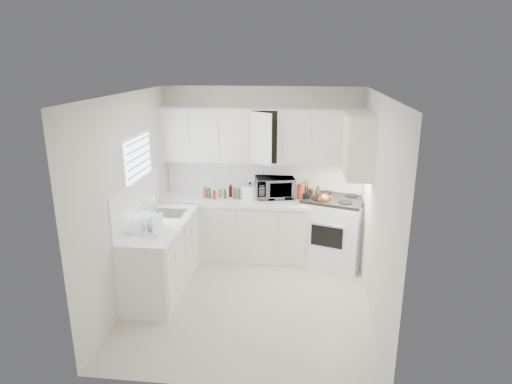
# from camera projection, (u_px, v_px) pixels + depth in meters

# --- Properties ---
(floor) EXTENTS (3.20, 3.20, 0.00)m
(floor) POSITION_uv_depth(u_px,v_px,m) (250.00, 300.00, 5.71)
(floor) COLOR beige
(floor) RESTS_ON ground
(ceiling) EXTENTS (3.20, 3.20, 0.00)m
(ceiling) POSITION_uv_depth(u_px,v_px,m) (249.00, 95.00, 4.96)
(ceiling) COLOR white
(ceiling) RESTS_ON ground
(wall_back) EXTENTS (3.00, 0.00, 3.00)m
(wall_back) POSITION_uv_depth(u_px,v_px,m) (263.00, 172.00, 6.86)
(wall_back) COLOR beige
(wall_back) RESTS_ON ground
(wall_front) EXTENTS (3.00, 0.00, 3.00)m
(wall_front) POSITION_uv_depth(u_px,v_px,m) (226.00, 263.00, 3.81)
(wall_front) COLOR beige
(wall_front) RESTS_ON ground
(wall_left) EXTENTS (0.00, 3.20, 3.20)m
(wall_left) POSITION_uv_depth(u_px,v_px,m) (130.00, 200.00, 5.50)
(wall_left) COLOR beige
(wall_left) RESTS_ON ground
(wall_right) EXTENTS (0.00, 3.20, 3.20)m
(wall_right) POSITION_uv_depth(u_px,v_px,m) (377.00, 209.00, 5.17)
(wall_right) COLOR beige
(wall_right) RESTS_ON ground
(window_blinds) EXTENTS (0.06, 0.96, 1.06)m
(window_blinds) POSITION_uv_depth(u_px,v_px,m) (140.00, 174.00, 5.75)
(window_blinds) COLOR white
(window_blinds) RESTS_ON wall_left
(lower_cabinets_back) EXTENTS (2.22, 0.60, 0.90)m
(lower_cabinets_back) POSITION_uv_depth(u_px,v_px,m) (235.00, 229.00, 6.86)
(lower_cabinets_back) COLOR beige
(lower_cabinets_back) RESTS_ON floor
(lower_cabinets_left) EXTENTS (0.60, 1.60, 0.90)m
(lower_cabinets_left) POSITION_uv_depth(u_px,v_px,m) (162.00, 257.00, 5.90)
(lower_cabinets_left) COLOR beige
(lower_cabinets_left) RESTS_ON floor
(countertop_back) EXTENTS (2.24, 0.64, 0.05)m
(countertop_back) POSITION_uv_depth(u_px,v_px,m) (235.00, 200.00, 6.71)
(countertop_back) COLOR silver
(countertop_back) RESTS_ON lower_cabinets_back
(countertop_left) EXTENTS (0.64, 1.62, 0.05)m
(countertop_left) POSITION_uv_depth(u_px,v_px,m) (161.00, 224.00, 5.76)
(countertop_left) COLOR silver
(countertop_left) RESTS_ON lower_cabinets_left
(backsplash_back) EXTENTS (2.98, 0.02, 0.55)m
(backsplash_back) POSITION_uv_depth(u_px,v_px,m) (262.00, 177.00, 6.87)
(backsplash_back) COLOR silver
(backsplash_back) RESTS_ON wall_back
(backsplash_left) EXTENTS (0.02, 1.60, 0.55)m
(backsplash_left) POSITION_uv_depth(u_px,v_px,m) (137.00, 201.00, 5.71)
(backsplash_left) COLOR silver
(backsplash_left) RESTS_ON wall_left
(upper_cabinets_back) EXTENTS (3.00, 0.33, 0.80)m
(upper_cabinets_back) POSITION_uv_depth(u_px,v_px,m) (262.00, 162.00, 6.64)
(upper_cabinets_back) COLOR beige
(upper_cabinets_back) RESTS_ON wall_back
(upper_cabinets_right) EXTENTS (0.33, 0.90, 0.80)m
(upper_cabinets_right) POSITION_uv_depth(u_px,v_px,m) (356.00, 175.00, 5.91)
(upper_cabinets_right) COLOR beige
(upper_cabinets_right) RESTS_ON wall_right
(sink) EXTENTS (0.42, 0.38, 0.30)m
(sink) POSITION_uv_depth(u_px,v_px,m) (168.00, 205.00, 6.05)
(sink) COLOR gray
(sink) RESTS_ON countertop_left
(stove) EXTENTS (1.04, 0.94, 1.32)m
(stove) POSITION_uv_depth(u_px,v_px,m) (334.00, 222.00, 6.60)
(stove) COLOR white
(stove) RESTS_ON floor
(tea_kettle) EXTENTS (0.27, 0.23, 0.24)m
(tea_kettle) POSITION_uv_depth(u_px,v_px,m) (323.00, 199.00, 6.35)
(tea_kettle) COLOR brown
(tea_kettle) RESTS_ON stove
(frying_pan) EXTENTS (0.34, 0.47, 0.04)m
(frying_pan) POSITION_uv_depth(u_px,v_px,m) (346.00, 199.00, 6.64)
(frying_pan) COLOR black
(frying_pan) RESTS_ON stove
(microwave) EXTENTS (0.63, 0.44, 0.39)m
(microwave) POSITION_uv_depth(u_px,v_px,m) (275.00, 185.00, 6.73)
(microwave) COLOR gray
(microwave) RESTS_ON countertop_back
(rice_cooker) EXTENTS (0.32, 0.32, 0.26)m
(rice_cooker) POSITION_uv_depth(u_px,v_px,m) (250.00, 190.00, 6.69)
(rice_cooker) COLOR white
(rice_cooker) RESTS_ON countertop_back
(paper_towel) EXTENTS (0.12, 0.12, 0.27)m
(paper_towel) POSITION_uv_depth(u_px,v_px,m) (264.00, 187.00, 6.84)
(paper_towel) COLOR white
(paper_towel) RESTS_ON countertop_back
(utensil_crock) EXTENTS (0.14, 0.14, 0.37)m
(utensil_crock) POSITION_uv_depth(u_px,v_px,m) (306.00, 192.00, 6.43)
(utensil_crock) COLOR black
(utensil_crock) RESTS_ON countertop_back
(dish_rack) EXTENTS (0.46, 0.37, 0.24)m
(dish_rack) POSITION_uv_depth(u_px,v_px,m) (147.00, 222.00, 5.43)
(dish_rack) COLOR white
(dish_rack) RESTS_ON countertop_left
(spice_left_0) EXTENTS (0.06, 0.06, 0.13)m
(spice_left_0) POSITION_uv_depth(u_px,v_px,m) (207.00, 191.00, 6.86)
(spice_left_0) COLOR #A0472B
(spice_left_0) RESTS_ON countertop_back
(spice_left_1) EXTENTS (0.06, 0.06, 0.13)m
(spice_left_1) POSITION_uv_depth(u_px,v_px,m) (210.00, 193.00, 6.76)
(spice_left_1) COLOR #216435
(spice_left_1) RESTS_ON countertop_back
(spice_left_2) EXTENTS (0.06, 0.06, 0.13)m
(spice_left_2) POSITION_uv_depth(u_px,v_px,m) (216.00, 192.00, 6.84)
(spice_left_2) COLOR red
(spice_left_2) RESTS_ON countertop_back
(spice_left_3) EXTENTS (0.06, 0.06, 0.13)m
(spice_left_3) POSITION_uv_depth(u_px,v_px,m) (220.00, 194.00, 6.75)
(spice_left_3) COLOR gold
(spice_left_3) RESTS_ON countertop_back
(spice_left_4) EXTENTS (0.06, 0.06, 0.13)m
(spice_left_4) POSITION_uv_depth(u_px,v_px,m) (226.00, 192.00, 6.83)
(spice_left_4) COLOR #533A17
(spice_left_4) RESTS_ON countertop_back
(spice_left_5) EXTENTS (0.06, 0.06, 0.13)m
(spice_left_5) POSITION_uv_depth(u_px,v_px,m) (230.00, 194.00, 6.73)
(spice_left_5) COLOR black
(spice_left_5) RESTS_ON countertop_back
(spice_left_6) EXTENTS (0.06, 0.06, 0.13)m
(spice_left_6) POSITION_uv_depth(u_px,v_px,m) (235.00, 192.00, 6.81)
(spice_left_6) COLOR #A0472B
(spice_left_6) RESTS_ON countertop_back
(spice_left_7) EXTENTS (0.06, 0.06, 0.13)m
(spice_left_7) POSITION_uv_depth(u_px,v_px,m) (239.00, 194.00, 6.72)
(spice_left_7) COLOR #216435
(spice_left_7) RESTS_ON countertop_back
(sauce_right_0) EXTENTS (0.06, 0.06, 0.19)m
(sauce_right_0) POSITION_uv_depth(u_px,v_px,m) (300.00, 192.00, 6.73)
(sauce_right_0) COLOR red
(sauce_right_0) RESTS_ON countertop_back
(sauce_right_1) EXTENTS (0.06, 0.06, 0.19)m
(sauce_right_1) POSITION_uv_depth(u_px,v_px,m) (303.00, 193.00, 6.67)
(sauce_right_1) COLOR gold
(sauce_right_1) RESTS_ON countertop_back
(sauce_right_2) EXTENTS (0.06, 0.06, 0.19)m
(sauce_right_2) POSITION_uv_depth(u_px,v_px,m) (307.00, 192.00, 6.72)
(sauce_right_2) COLOR #533A17
(sauce_right_2) RESTS_ON countertop_back
(sauce_right_3) EXTENTS (0.06, 0.06, 0.19)m
(sauce_right_3) POSITION_uv_depth(u_px,v_px,m) (310.00, 193.00, 6.66)
(sauce_right_3) COLOR black
(sauce_right_3) RESTS_ON countertop_back
(sauce_right_4) EXTENTS (0.06, 0.06, 0.19)m
(sauce_right_4) POSITION_uv_depth(u_px,v_px,m) (314.00, 192.00, 6.71)
(sauce_right_4) COLOR #A0472B
(sauce_right_4) RESTS_ON countertop_back
(sauce_right_5) EXTENTS (0.06, 0.06, 0.19)m
(sauce_right_5) POSITION_uv_depth(u_px,v_px,m) (318.00, 194.00, 6.65)
(sauce_right_5) COLOR #216435
(sauce_right_5) RESTS_ON countertop_back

